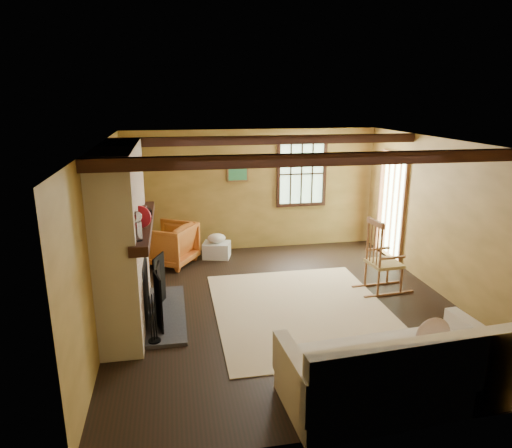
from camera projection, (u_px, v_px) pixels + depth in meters
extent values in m
plane|color=black|center=(285.00, 305.00, 6.80)|extent=(5.50, 5.50, 0.00)
cube|color=#AE863D|center=(252.00, 190.00, 9.08)|extent=(5.00, 0.02, 2.40)
cube|color=#AE863D|center=(366.00, 316.00, 3.88)|extent=(5.00, 0.02, 2.40)
cube|color=#AE863D|center=(103.00, 238.00, 6.04)|extent=(0.02, 5.50, 2.40)
cube|color=#AE863D|center=(446.00, 220.00, 6.92)|extent=(0.02, 5.50, 2.40)
cube|color=white|center=(288.00, 143.00, 6.15)|extent=(5.00, 5.50, 0.02)
cube|color=#331611|center=(315.00, 160.00, 5.04)|extent=(5.00, 0.12, 0.14)
cube|color=#331611|center=(269.00, 140.00, 7.31)|extent=(5.00, 0.12, 0.14)
cube|color=#331611|center=(302.00, 174.00, 9.15)|extent=(1.02, 0.06, 1.32)
cube|color=#ADDCA8|center=(301.00, 174.00, 9.18)|extent=(0.90, 0.01, 1.20)
cube|color=#331611|center=(302.00, 174.00, 9.16)|extent=(0.90, 0.03, 0.02)
cube|color=brown|center=(391.00, 207.00, 8.58)|extent=(0.06, 1.00, 2.06)
cube|color=#ADDCA8|center=(393.00, 207.00, 8.58)|extent=(0.01, 0.80, 1.85)
cube|color=brown|center=(238.00, 171.00, 8.89)|extent=(0.42, 0.03, 0.42)
cube|color=#297D61|center=(238.00, 171.00, 8.88)|extent=(0.36, 0.01, 0.36)
cube|color=brown|center=(123.00, 237.00, 6.08)|extent=(0.50, 2.20, 2.40)
cube|color=black|center=(132.00, 288.00, 6.30)|extent=(0.38, 1.00, 0.85)
cube|color=#36353A|center=(166.00, 313.00, 6.49)|extent=(0.55, 1.80, 0.05)
cube|color=#331611|center=(144.00, 225.00, 6.09)|extent=(0.22, 2.30, 0.12)
cube|color=black|center=(158.00, 302.00, 5.93)|extent=(0.11, 0.37, 0.75)
cube|color=black|center=(159.00, 290.00, 6.29)|extent=(0.05, 0.37, 0.75)
cube|color=black|center=(159.00, 280.00, 6.66)|extent=(0.16, 0.36, 0.75)
cylinder|color=black|center=(155.00, 341.00, 5.70)|extent=(0.16, 0.16, 0.02)
cylinder|color=black|center=(151.00, 319.00, 5.58)|extent=(0.01, 0.01, 0.64)
cylinder|color=black|center=(153.00, 318.00, 5.61)|extent=(0.01, 0.01, 0.64)
cylinder|color=black|center=(156.00, 317.00, 5.65)|extent=(0.01, 0.01, 0.64)
cylinder|color=silver|center=(138.00, 231.00, 5.20)|extent=(0.10, 0.10, 0.22)
sphere|color=silver|center=(137.00, 217.00, 5.15)|extent=(0.12, 0.12, 0.12)
cylinder|color=red|center=(140.00, 217.00, 5.70)|extent=(0.28, 0.12, 0.28)
cube|color=black|center=(143.00, 214.00, 6.14)|extent=(0.25, 0.18, 0.13)
cylinder|color=#331611|center=(144.00, 209.00, 6.45)|extent=(0.08, 0.08, 0.11)
cylinder|color=#331611|center=(144.00, 209.00, 6.56)|extent=(0.07, 0.07, 0.07)
cube|color=tan|center=(302.00, 310.00, 6.65)|extent=(2.50, 3.00, 0.01)
cube|color=tan|center=(384.00, 263.00, 7.22)|extent=(0.50, 0.52, 0.05)
cube|color=brown|center=(376.00, 223.00, 6.98)|extent=(0.09, 0.47, 0.08)
cylinder|color=brown|center=(401.00, 280.00, 7.14)|extent=(0.04, 0.04, 0.44)
cylinder|color=brown|center=(388.00, 271.00, 7.52)|extent=(0.04, 0.04, 0.44)
cylinder|color=brown|center=(378.00, 283.00, 7.04)|extent=(0.04, 0.04, 0.44)
cylinder|color=brown|center=(366.00, 273.00, 7.41)|extent=(0.04, 0.04, 0.44)
cylinder|color=brown|center=(381.00, 247.00, 6.88)|extent=(0.04, 0.04, 0.76)
cylinder|color=brown|center=(368.00, 239.00, 7.26)|extent=(0.04, 0.04, 0.76)
cylinder|color=brown|center=(378.00, 246.00, 6.98)|extent=(0.02, 0.02, 0.63)
cylinder|color=brown|center=(374.00, 244.00, 7.07)|extent=(0.02, 0.02, 0.63)
cylinder|color=brown|center=(371.00, 242.00, 7.17)|extent=(0.02, 0.02, 0.63)
cube|color=brown|center=(393.00, 258.00, 6.96)|extent=(0.43, 0.08, 0.03)
cube|color=brown|center=(378.00, 249.00, 7.38)|extent=(0.43, 0.08, 0.03)
cube|color=brown|center=(389.00, 294.00, 7.15)|extent=(0.86, 0.11, 0.03)
cube|color=brown|center=(376.00, 284.00, 7.52)|extent=(0.86, 0.11, 0.03)
cube|color=silver|center=(390.00, 378.00, 4.64)|extent=(2.23, 1.13, 0.48)
cube|color=silver|center=(416.00, 370.00, 4.16)|extent=(2.17, 0.32, 0.59)
cube|color=silver|center=(295.00, 374.00, 4.33)|extent=(0.22, 0.98, 0.43)
cube|color=silver|center=(478.00, 346.00, 4.83)|extent=(0.22, 0.98, 0.43)
ellipsoid|color=silver|center=(433.00, 335.00, 4.78)|extent=(0.40, 0.16, 0.39)
cylinder|color=brown|center=(151.00, 254.00, 8.82)|extent=(0.42, 0.13, 0.13)
cylinder|color=brown|center=(158.00, 254.00, 8.84)|extent=(0.42, 0.13, 0.13)
cylinder|color=brown|center=(165.00, 253.00, 8.87)|extent=(0.42, 0.13, 0.13)
cylinder|color=brown|center=(150.00, 248.00, 8.78)|extent=(0.42, 0.13, 0.13)
cylinder|color=brown|center=(158.00, 248.00, 8.81)|extent=(0.42, 0.13, 0.13)
cylinder|color=brown|center=(165.00, 247.00, 8.83)|extent=(0.42, 0.13, 0.13)
cube|color=silver|center=(217.00, 250.00, 8.78)|extent=(0.58, 0.50, 0.30)
ellipsoid|color=silver|center=(216.00, 238.00, 8.72)|extent=(0.36, 0.30, 0.18)
imported|color=#BF6026|center=(170.00, 244.00, 8.38)|extent=(1.15, 1.14, 0.77)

